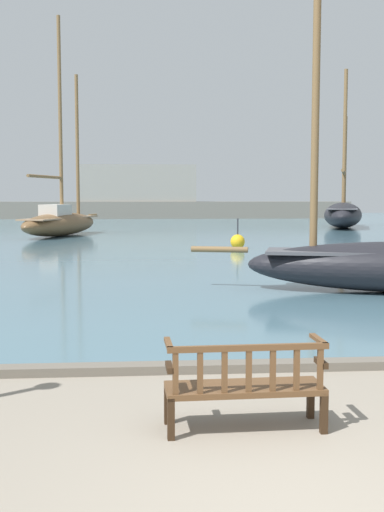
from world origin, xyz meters
The scene contains 8 objects.
ground_plane centered at (0.00, 0.00, 0.00)m, with size 160.00×160.00×0.00m, color gray.
harbor_water centered at (0.00, 44.00, 0.04)m, with size 100.00×80.00×0.08m, color slate.
quay_edge_kerb centered at (0.00, 3.85, 0.06)m, with size 40.00×0.30×0.12m, color #675F54.
park_bench centered at (-0.23, 1.65, 0.47)m, with size 1.62×0.58×0.92m.
sailboat_distant_harbor centered at (-6.00, 33.27, 1.00)m, with size 4.66×9.84×12.58m.
sailboat_mid_starboard centered at (13.59, 41.86, 1.15)m, with size 5.86×11.72×11.54m.
channel_buoy centered at (2.92, 23.16, 0.40)m, with size 0.63×0.63×1.33m.
far_breakwater centered at (-0.76, 62.66, 1.89)m, with size 41.43×2.40×5.66m.
Camera 1 is at (-1.26, -4.60, 2.36)m, focal length 45.00 mm.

